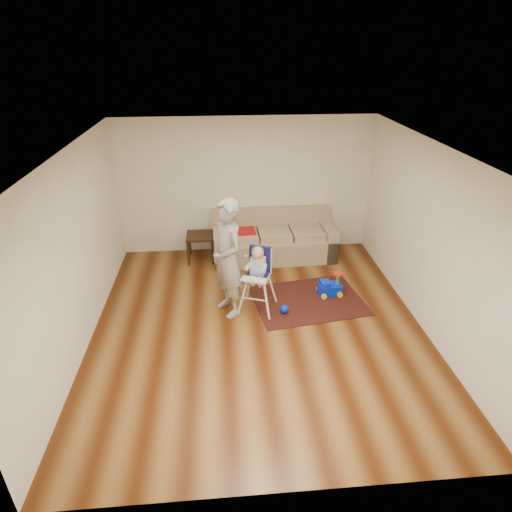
{
  "coord_description": "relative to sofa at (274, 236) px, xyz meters",
  "views": [
    {
      "loc": [
        -0.5,
        -5.38,
        3.97
      ],
      "look_at": [
        0.0,
        0.4,
        1.0
      ],
      "focal_mm": 30.0,
      "sensor_mm": 36.0,
      "label": 1
    }
  ],
  "objects": [
    {
      "name": "toy_ball",
      "position": [
        -0.07,
        -2.02,
        -0.38
      ],
      "size": [
        0.14,
        0.14,
        0.14
      ],
      "primitive_type": "sphere",
      "color": "#0629EC",
      "rests_on": "area_rug"
    },
    {
      "name": "side_table",
      "position": [
        -1.45,
        0.01,
        -0.2
      ],
      "size": [
        0.53,
        0.53,
        0.53
      ],
      "primitive_type": null,
      "color": "black",
      "rests_on": "ground"
    },
    {
      "name": "adult",
      "position": [
        -0.96,
        -1.87,
        0.49
      ],
      "size": [
        0.72,
        0.83,
        1.91
      ],
      "primitive_type": "imported",
      "rotation": [
        0.0,
        0.0,
        -1.11
      ],
      "color": "#9C9C9E",
      "rests_on": "ground"
    },
    {
      "name": "area_rug",
      "position": [
        0.39,
        -1.68,
        -0.46
      ],
      "size": [
        1.96,
        1.59,
        0.01
      ],
      "primitive_type": "cube",
      "rotation": [
        0.0,
        0.0,
        0.15
      ],
      "color": "black",
      "rests_on": "ground"
    },
    {
      "name": "sofa",
      "position": [
        0.0,
        0.0,
        0.0
      ],
      "size": [
        2.42,
        1.06,
        0.92
      ],
      "rotation": [
        0.0,
        0.0,
        0.03
      ],
      "color": "tan",
      "rests_on": "ground"
    },
    {
      "name": "ride_on_toy",
      "position": [
        0.78,
        -1.54,
        -0.24
      ],
      "size": [
        0.4,
        0.31,
        0.41
      ],
      "primitive_type": null,
      "rotation": [
        0.0,
        0.0,
        0.1
      ],
      "color": "#0629EC",
      "rests_on": "area_rug"
    },
    {
      "name": "high_chair",
      "position": [
        -0.49,
        -1.84,
        0.08
      ],
      "size": [
        0.67,
        0.67,
        1.13
      ],
      "rotation": [
        0.0,
        0.0,
        -0.34
      ],
      "color": "white",
      "rests_on": "ground"
    },
    {
      "name": "ground",
      "position": [
        -0.52,
        -2.3,
        -0.46
      ],
      "size": [
        5.5,
        5.5,
        0.0
      ],
      "primitive_type": "plane",
      "color": "#471F09",
      "rests_on": "ground"
    },
    {
      "name": "room_envelope",
      "position": [
        -0.52,
        -1.77,
        1.41
      ],
      "size": [
        5.04,
        5.52,
        2.72
      ],
      "color": "silver",
      "rests_on": "ground"
    }
  ]
}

